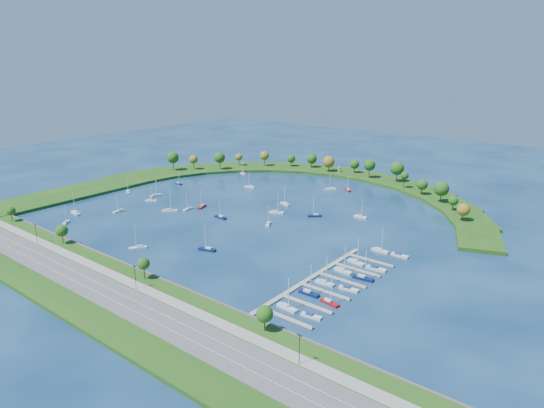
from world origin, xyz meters
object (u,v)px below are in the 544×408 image
Objects in this scene: moored_boat_15 at (315,215)px; moored_boat_17 at (221,217)px; moored_boat_16 at (66,222)px; docked_boat_4 at (325,282)px; moored_boat_0 at (119,211)px; moored_boat_1 at (360,216)px; moored_boat_2 at (188,208)px; moored_boat_21 at (348,190)px; docked_boat_0 at (287,307)px; docked_boat_11 at (400,255)px; moored_boat_12 at (76,212)px; harbor_tower at (339,169)px; moored_boat_4 at (268,223)px; docked_boat_1 at (311,316)px; docked_boat_5 at (348,289)px; moored_boat_20 at (285,203)px; docked_boat_9 at (376,269)px; moored_boat_19 at (331,188)px; docked_boat_10 at (380,250)px; moored_boat_9 at (250,186)px; docked_boat_3 at (330,302)px; dock_system at (325,283)px; moored_boat_11 at (156,195)px; moored_boat_14 at (138,247)px; moored_boat_8 at (151,200)px; moored_boat_3 at (207,249)px; docked_boat_2 at (309,292)px; moored_boat_18 at (170,210)px; moored_boat_6 at (202,206)px; docked_boat_7 at (363,277)px; docked_boat_8 at (356,262)px; moored_boat_10 at (243,173)px; moored_boat_5 at (179,183)px; moored_boat_7 at (128,192)px.

moored_boat_17 reaches higher than moored_boat_15.
docked_boat_4 reaches higher than moored_boat_16.
moored_boat_1 reaches higher than moored_boat_0.
moored_boat_21 is (56.17, 101.14, 0.04)m from moored_boat_2.
docked_boat_11 is at bearing 85.09° from docked_boat_0.
harbor_tower is at bearing -101.30° from moored_boat_12.
moored_boat_1 is at bearing -66.92° from moored_boat_4.
docked_boat_5 reaches higher than docked_boat_1.
moored_boat_20 reaches higher than docked_boat_9.
moored_boat_0 is 1.33× the size of docked_boat_1.
docked_boat_9 is at bearing 81.64° from docked_boat_1.
moored_boat_12 is at bearing 37.32° from moored_boat_17.
moored_boat_19 is 1.33× the size of docked_boat_5.
docked_boat_0 reaches higher than docked_boat_5.
docked_boat_1 is 72.94m from docked_boat_10.
moored_boat_9 is 177.76m from docked_boat_3.
moored_boat_9 is (-96.76, 12.13, -0.01)m from moored_boat_1.
moored_boat_20 is at bearing 135.10° from dock_system.
moored_boat_11 is 96.07m from moored_boat_14.
moored_boat_17 is 101.27m from docked_boat_4.
moored_boat_8 is 0.91× the size of docked_boat_3.
moored_boat_3 reaches higher than moored_boat_16.
docked_boat_10 is at bearing 167.14° from moored_boat_21.
docked_boat_0 is 1.01× the size of docked_boat_2.
docked_boat_4 is at bearing 155.57° from moored_boat_21.
moored_boat_11 is 0.93× the size of moored_boat_14.
moored_boat_18 is 1.09× the size of docked_boat_2.
moored_boat_6 reaches higher than moored_boat_1.
moored_boat_21 is (27.28, 160.19, -0.03)m from moored_boat_14.
moored_boat_20 is (45.89, -18.39, 0.01)m from moored_boat_9.
moored_boat_2 is at bearing 165.51° from docked_boat_7.
moored_boat_11 reaches higher than dock_system.
moored_boat_2 is 122.56m from docked_boat_8.
docked_boat_10 reaches higher than moored_boat_15.
moored_boat_2 is 141.22m from docked_boat_3.
moored_boat_15 reaches higher than moored_boat_10.
moored_boat_4 is 53.78m from moored_boat_6.
moored_boat_3 is 1.02× the size of docked_boat_2.
docked_boat_5 is (179.83, 14.55, -0.34)m from moored_boat_12.
docked_boat_11 is (187.44, -26.53, -0.23)m from moored_boat_5.
moored_boat_17 is (32.18, -63.97, 0.04)m from moored_boat_9.
moored_boat_3 is 77.67m from docked_boat_7.
docked_boat_0 is (97.76, -203.54, -3.05)m from harbor_tower.
moored_boat_16 is at bearing -134.83° from moored_boat_8.
moored_boat_21 is 0.88× the size of docked_boat_7.
moored_boat_21 is 167.67m from docked_boat_3.
docked_boat_1 is (195.33, -61.63, -0.32)m from moored_boat_7.
moored_boat_7 reaches higher than moored_boat_21.
docked_boat_1 is 0.87× the size of docked_boat_9.
moored_boat_17 is (-29.72, -7.89, 0.04)m from moored_boat_4.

